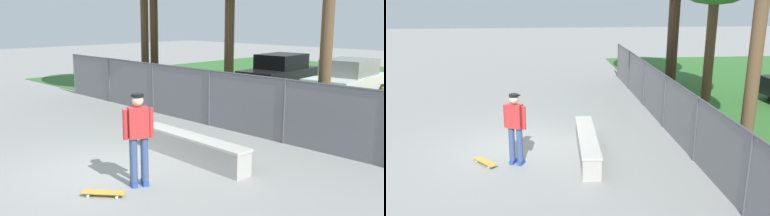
{
  "view_description": "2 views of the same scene",
  "coord_description": "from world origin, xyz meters",
  "views": [
    {
      "loc": [
        7.86,
        -4.93,
        3.24
      ],
      "look_at": [
        0.28,
        2.29,
        1.11
      ],
      "focal_mm": 41.41,
      "sensor_mm": 36.0,
      "label": 1
    },
    {
      "loc": [
        10.82,
        0.72,
        4.22
      ],
      "look_at": [
        0.32,
        1.64,
        1.2
      ],
      "focal_mm": 37.87,
      "sensor_mm": 36.0,
      "label": 2
    }
  ],
  "objects": [
    {
      "name": "concrete_ledge",
      "position": [
        0.74,
        1.84,
        0.3
      ],
      "size": [
        3.3,
        0.59,
        0.59
      ],
      "color": "#A8A59E",
      "rests_on": "ground"
    },
    {
      "name": "chainlink_fence",
      "position": [
        0.0,
        4.56,
        0.94
      ],
      "size": [
        19.12,
        0.07,
        1.72
      ],
      "color": "#4C4C51",
      "rests_on": "ground"
    },
    {
      "name": "ground_plane",
      "position": [
        0.0,
        0.0,
        0.0
      ],
      "size": [
        80.0,
        80.0,
        0.0
      ],
      "primitive_type": "plane",
      "color": "gray"
    },
    {
      "name": "skateboarder",
      "position": [
        1.2,
        -0.01,
        1.03
      ],
      "size": [
        0.39,
        0.56,
        1.84
      ],
      "color": "#2647A5",
      "rests_on": "ground"
    },
    {
      "name": "skateboard",
      "position": [
        1.15,
        -0.81,
        0.07
      ],
      "size": [
        0.74,
        0.67,
        0.09
      ],
      "color": "gold",
      "rests_on": "ground"
    }
  ]
}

